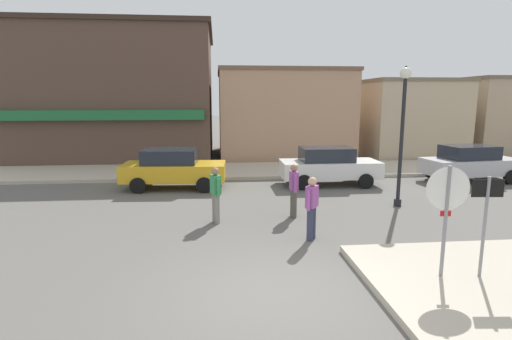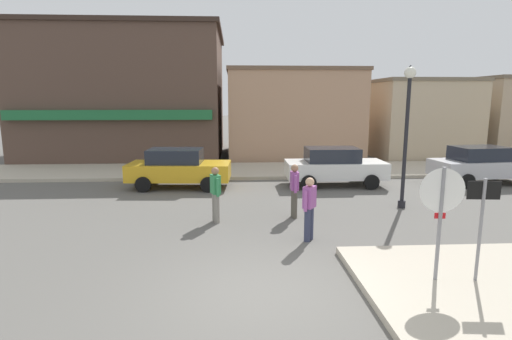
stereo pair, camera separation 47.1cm
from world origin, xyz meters
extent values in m
plane|color=#5B5954|center=(0.00, 0.00, 0.00)|extent=(160.00, 160.00, 0.00)
cube|color=#B7AD99|center=(0.00, 12.38, 0.07)|extent=(80.00, 4.00, 0.15)
cylinder|color=gray|center=(3.32, 0.14, 1.15)|extent=(0.07, 0.07, 2.30)
cylinder|color=red|center=(3.32, 0.16, 1.87)|extent=(0.76, 0.08, 0.76)
cylinder|color=white|center=(3.32, 0.14, 1.87)|extent=(0.82, 0.08, 0.82)
cube|color=red|center=(3.32, 0.15, 1.39)|extent=(0.20, 0.03, 0.11)
cylinder|color=gray|center=(4.05, 0.05, 1.05)|extent=(0.06, 0.06, 2.10)
cube|color=black|center=(4.05, 0.06, 1.88)|extent=(0.60, 0.07, 0.34)
cube|color=white|center=(4.05, 0.07, 1.88)|extent=(0.54, 0.06, 0.29)
cube|color=black|center=(4.05, 0.08, 1.88)|extent=(0.34, 0.04, 0.08)
cylinder|color=black|center=(5.00, 5.64, 2.10)|extent=(0.12, 0.12, 4.20)
cylinder|color=black|center=(5.00, 5.64, 0.12)|extent=(0.24, 0.24, 0.24)
sphere|color=white|center=(5.00, 5.64, 4.31)|extent=(0.36, 0.36, 0.36)
cone|color=black|center=(5.00, 5.64, 4.45)|extent=(0.32, 0.32, 0.18)
cube|color=gold|center=(-2.65, 9.09, 0.67)|extent=(4.09, 1.93, 0.66)
cube|color=#1E232D|center=(-2.80, 9.09, 1.28)|extent=(2.16, 1.51, 0.56)
cylinder|color=black|center=(-1.36, 9.86, 0.30)|extent=(0.61, 0.22, 0.60)
cylinder|color=black|center=(-1.46, 8.16, 0.30)|extent=(0.61, 0.22, 0.60)
cylinder|color=black|center=(-3.83, 10.01, 0.30)|extent=(0.61, 0.22, 0.60)
cylinder|color=black|center=(-3.94, 8.31, 0.30)|extent=(0.61, 0.22, 0.60)
cube|color=white|center=(3.65, 9.13, 0.67)|extent=(4.00, 1.71, 0.66)
cube|color=#1E232D|center=(3.50, 9.13, 1.28)|extent=(2.08, 1.40, 0.56)
cylinder|color=black|center=(4.90, 9.97, 0.30)|extent=(0.60, 0.18, 0.60)
cylinder|color=black|center=(4.89, 8.27, 0.30)|extent=(0.60, 0.18, 0.60)
cylinder|color=black|center=(2.42, 9.98, 0.30)|extent=(0.60, 0.18, 0.60)
cylinder|color=black|center=(2.41, 8.28, 0.30)|extent=(0.60, 0.18, 0.60)
cube|color=#B7B7BC|center=(9.87, 9.20, 0.67)|extent=(4.16, 2.11, 0.66)
cube|color=#1E232D|center=(9.72, 9.18, 1.28)|extent=(2.22, 1.61, 0.56)
cylinder|color=black|center=(11.02, 10.17, 0.30)|extent=(0.62, 0.24, 0.60)
cylinder|color=black|center=(11.20, 8.48, 0.30)|extent=(0.62, 0.24, 0.60)
cylinder|color=black|center=(8.55, 9.91, 0.30)|extent=(0.62, 0.24, 0.60)
cylinder|color=black|center=(8.73, 8.22, 0.30)|extent=(0.62, 0.24, 0.60)
cylinder|color=#2D334C|center=(1.34, 2.69, 0.42)|extent=(0.16, 0.16, 0.85)
cylinder|color=#2D334C|center=(1.44, 2.83, 0.42)|extent=(0.16, 0.16, 0.85)
cube|color=#994C99|center=(1.39, 2.76, 1.12)|extent=(0.39, 0.42, 0.54)
sphere|color=tan|center=(1.39, 2.76, 1.50)|extent=(0.22, 0.22, 0.22)
cylinder|color=#994C99|center=(1.26, 2.57, 1.07)|extent=(0.13, 0.13, 0.52)
cylinder|color=#994C99|center=(1.52, 2.95, 1.07)|extent=(0.13, 0.13, 0.52)
cylinder|color=gray|center=(-0.97, 4.32, 0.42)|extent=(0.16, 0.16, 0.85)
cylinder|color=gray|center=(-1.03, 4.49, 0.42)|extent=(0.16, 0.16, 0.85)
cube|color=#338C51|center=(-1.00, 4.40, 1.12)|extent=(0.33, 0.41, 0.54)
sphere|color=#9E7051|center=(-1.00, 4.40, 1.50)|extent=(0.22, 0.22, 0.22)
cylinder|color=#338C51|center=(-0.92, 4.19, 1.07)|extent=(0.11, 0.11, 0.52)
cylinder|color=#338C51|center=(-1.08, 4.62, 1.07)|extent=(0.11, 0.11, 0.52)
cylinder|color=#4C473D|center=(1.32, 4.84, 0.42)|extent=(0.16, 0.16, 0.85)
cylinder|color=#4C473D|center=(1.32, 4.66, 0.42)|extent=(0.16, 0.16, 0.85)
cube|color=#994C99|center=(1.32, 4.75, 1.12)|extent=(0.22, 0.36, 0.54)
sphere|color=#9E7051|center=(1.32, 4.75, 1.50)|extent=(0.22, 0.22, 0.22)
cylinder|color=#994C99|center=(1.32, 4.98, 1.07)|extent=(0.09, 0.09, 0.52)
cylinder|color=#994C99|center=(1.32, 4.52, 1.07)|extent=(0.09, 0.09, 0.52)
cube|color=brown|center=(-6.85, 18.91, 3.66)|extent=(11.09, 9.06, 7.33)
cube|color=#1E6638|center=(-6.85, 14.23, 2.70)|extent=(10.53, 0.40, 0.50)
cube|color=#352721|center=(-6.85, 18.91, 7.45)|extent=(11.42, 9.33, 0.24)
cube|color=tan|center=(3.07, 18.40, 2.52)|extent=(7.67, 7.27, 5.03)
cube|color=brown|center=(3.07, 18.40, 5.13)|extent=(7.82, 7.42, 0.20)
cube|color=tan|center=(10.80, 17.52, 2.23)|extent=(5.51, 5.85, 4.47)
cube|color=#716452|center=(10.80, 17.52, 4.57)|extent=(5.62, 5.97, 0.20)
cube|color=tan|center=(18.66, 19.10, 2.32)|extent=(8.29, 8.00, 4.64)
cube|color=#685B4C|center=(18.66, 19.10, 4.74)|extent=(8.46, 8.16, 0.20)
camera|label=1|loc=(-0.91, -6.69, 3.51)|focal=28.00mm
camera|label=2|loc=(-0.45, -6.73, 3.51)|focal=28.00mm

